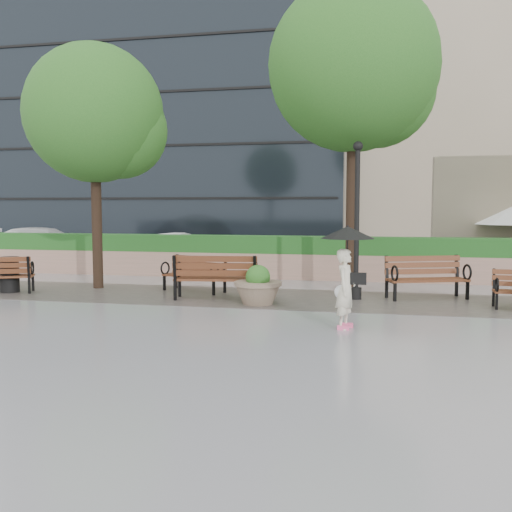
% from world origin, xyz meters
% --- Properties ---
extents(ground, '(100.00, 100.00, 0.00)m').
position_xyz_m(ground, '(0.00, 0.00, 0.00)').
color(ground, gray).
rests_on(ground, ground).
extents(cobble_strip, '(28.00, 3.20, 0.01)m').
position_xyz_m(cobble_strip, '(0.00, 3.00, 0.01)').
color(cobble_strip, '#383330').
rests_on(cobble_strip, ground).
extents(hedge_wall, '(24.00, 0.80, 1.35)m').
position_xyz_m(hedge_wall, '(0.00, 7.00, 0.66)').
color(hedge_wall, tan).
rests_on(hedge_wall, ground).
extents(asphalt_street, '(40.00, 7.00, 0.00)m').
position_xyz_m(asphalt_street, '(0.00, 11.00, 0.00)').
color(asphalt_street, black).
rests_on(asphalt_street, ground).
extents(bldg_glass, '(20.00, 10.00, 25.00)m').
position_xyz_m(bldg_glass, '(-9.00, 22.00, 12.50)').
color(bldg_glass, black).
rests_on(bldg_glass, ground).
extents(bench_1, '(1.88, 1.26, 0.94)m').
position_xyz_m(bench_1, '(-2.17, 3.62, 0.28)').
color(bench_1, brown).
rests_on(bench_1, ground).
extents(bench_2, '(2.14, 1.11, 1.10)m').
position_xyz_m(bench_2, '(-1.25, 2.55, 0.33)').
color(bench_2, brown).
rests_on(bench_2, ground).
extents(bench_3, '(2.10, 1.40, 1.05)m').
position_xyz_m(bench_3, '(3.84, 3.68, 0.31)').
color(bench_3, brown).
rests_on(bench_3, ground).
extents(planter_left, '(1.11, 1.11, 0.93)m').
position_xyz_m(planter_left, '(-0.09, 2.04, 0.36)').
color(planter_left, '#7F6B56').
rests_on(planter_left, ground).
extents(trash_bin, '(0.54, 0.54, 0.90)m').
position_xyz_m(trash_bin, '(-6.96, 2.50, 0.45)').
color(trash_bin, black).
rests_on(trash_bin, ground).
extents(lamppost, '(0.28, 0.28, 3.86)m').
position_xyz_m(lamppost, '(2.13, 3.24, 1.69)').
color(lamppost, black).
rests_on(lamppost, ground).
extents(tree_0, '(3.81, 3.77, 6.71)m').
position_xyz_m(tree_0, '(-4.87, 3.80, 4.70)').
color(tree_0, black).
rests_on(tree_0, ground).
extents(tree_1, '(4.50, 4.50, 8.23)m').
position_xyz_m(tree_1, '(2.08, 4.79, 5.83)').
color(tree_1, black).
rests_on(tree_1, ground).
extents(car_left, '(5.29, 2.98, 1.45)m').
position_xyz_m(car_left, '(-10.39, 9.71, 0.72)').
color(car_left, silver).
rests_on(car_left, ground).
extents(car_right, '(3.83, 1.61, 1.23)m').
position_xyz_m(car_right, '(-4.99, 10.50, 0.62)').
color(car_right, silver).
rests_on(car_right, ground).
extents(pedestrian, '(1.04, 1.04, 1.91)m').
position_xyz_m(pedestrian, '(2.07, -0.17, 1.17)').
color(pedestrian, beige).
rests_on(pedestrian, ground).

